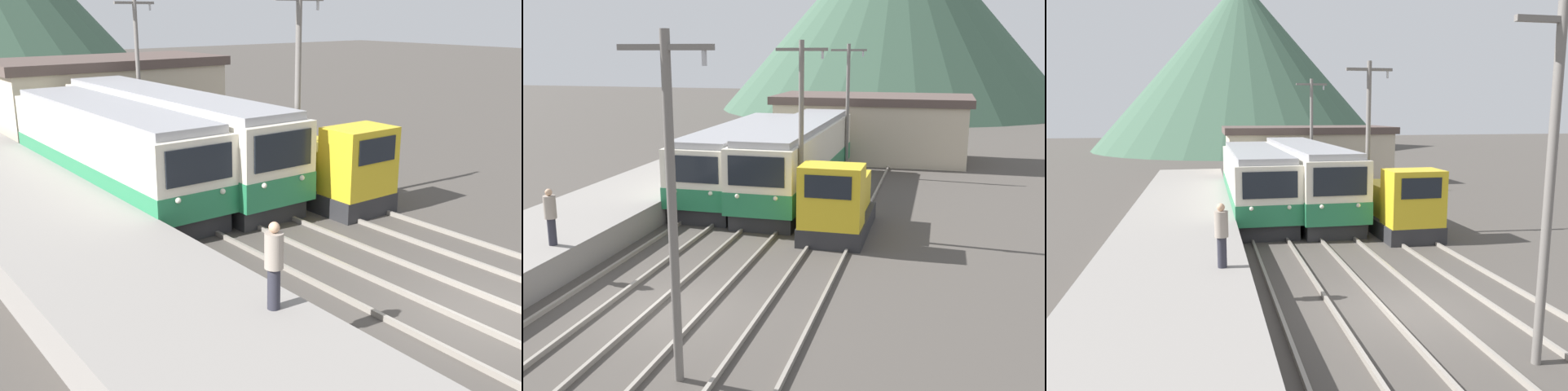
{
  "view_description": "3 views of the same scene",
  "coord_description": "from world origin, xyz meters",
  "views": [
    {
      "loc": [
        -11.56,
        -6.95,
        6.69
      ],
      "look_at": [
        -0.83,
        7.2,
        1.32
      ],
      "focal_mm": 42.0,
      "sensor_mm": 36.0,
      "label": 1
    },
    {
      "loc": [
        6.94,
        -14.37,
        6.99
      ],
      "look_at": [
        1.19,
        7.84,
        1.57
      ],
      "focal_mm": 42.0,
      "sensor_mm": 36.0,
      "label": 2
    },
    {
      "loc": [
        -5.11,
        -12.27,
        5.33
      ],
      "look_at": [
        -1.05,
        8.0,
        1.92
      ],
      "focal_mm": 35.0,
      "sensor_mm": 36.0,
      "label": 3
    }
  ],
  "objects": [
    {
      "name": "station_building",
      "position": [
        2.53,
        26.0,
        2.14
      ],
      "size": [
        12.6,
        6.3,
        4.23
      ],
      "color": "beige",
      "rests_on": "ground"
    },
    {
      "name": "track_center",
      "position": [
        0.2,
        0.0,
        0.07
      ],
      "size": [
        1.54,
        60.0,
        0.14
      ],
      "color": "gray",
      "rests_on": "ground"
    },
    {
      "name": "track_right",
      "position": [
        3.2,
        0.0,
        0.07
      ],
      "size": [
        1.54,
        60.0,
        0.14
      ],
      "color": "gray",
      "rests_on": "ground"
    },
    {
      "name": "catenary_mast_near",
      "position": [
        1.71,
        -3.27,
        4.04
      ],
      "size": [
        2.0,
        0.2,
        7.43
      ],
      "color": "slate",
      "rests_on": "ground"
    },
    {
      "name": "person_on_platform",
      "position": [
        -4.75,
        1.62,
        2.03
      ],
      "size": [
        0.38,
        0.38,
        1.82
      ],
      "color": "#282833",
      "rests_on": "platform_left"
    },
    {
      "name": "commuter_train_left",
      "position": [
        -2.6,
        14.3,
        1.61
      ],
      "size": [
        2.84,
        13.11,
        3.45
      ],
      "color": "#28282B",
      "rests_on": "ground"
    },
    {
      "name": "catenary_mast_far",
      "position": [
        1.71,
        20.3,
        4.04
      ],
      "size": [
        2.0,
        0.2,
        7.43
      ],
      "color": "slate",
      "rests_on": "ground"
    },
    {
      "name": "shunting_locomotive",
      "position": [
        3.2,
        8.46,
        1.21
      ],
      "size": [
        2.4,
        5.04,
        3.0
      ],
      "color": "#28282B",
      "rests_on": "ground"
    },
    {
      "name": "commuter_train_center",
      "position": [
        0.2,
        14.82,
        1.69
      ],
      "size": [
        2.84,
        14.96,
        3.62
      ],
      "color": "#28282B",
      "rests_on": "ground"
    },
    {
      "name": "catenary_mast_mid",
      "position": [
        1.71,
        8.52,
        4.04
      ],
      "size": [
        2.0,
        0.2,
        7.43
      ],
      "color": "slate",
      "rests_on": "ground"
    },
    {
      "name": "ground_plane",
      "position": [
        0.0,
        0.0,
        0.0
      ],
      "size": [
        200.0,
        200.0,
        0.0
      ],
      "primitive_type": "plane",
      "color": "#47423D"
    },
    {
      "name": "track_left",
      "position": [
        -2.6,
        0.0,
        0.07
      ],
      "size": [
        1.54,
        60.0,
        0.14
      ],
      "color": "gray",
      "rests_on": "ground"
    },
    {
      "name": "mountain_backdrop",
      "position": [
        0.66,
        65.26,
        12.15
      ],
      "size": [
        43.13,
        43.13,
        24.29
      ],
      "color": "#3D5B47",
      "rests_on": "ground"
    },
    {
      "name": "platform_left",
      "position": [
        -6.25,
        0.0,
        0.52
      ],
      "size": [
        4.5,
        54.0,
        1.04
      ],
      "primitive_type": "cube",
      "color": "gray",
      "rests_on": "ground"
    }
  ]
}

